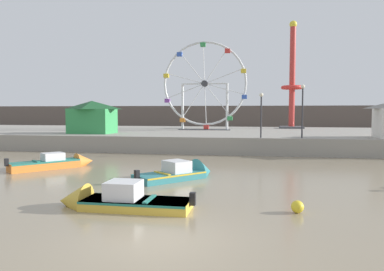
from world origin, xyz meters
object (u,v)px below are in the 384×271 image
at_px(carnival_booth_green_kiosk, 92,116).
at_px(promenade_lamp_near, 303,103).
at_px(drop_tower_red_tower, 292,85).
at_px(motorboat_mustard_yellow, 111,200).
at_px(mooring_buoy_orange, 297,207).
at_px(ferris_wheel_white_frame, 205,86).
at_px(promenade_lamp_far, 261,108).
at_px(motorboat_teal_painted, 185,173).
at_px(motorboat_orange_hull, 58,163).

distance_m(carnival_booth_green_kiosk, promenade_lamp_near, 19.22).
bearing_deg(drop_tower_red_tower, promenade_lamp_near, -92.38).
xyz_separation_m(motorboat_mustard_yellow, drop_tower_red_tower, (9.44, 34.05, 6.40)).
height_order(drop_tower_red_tower, mooring_buoy_orange, drop_tower_red_tower).
xyz_separation_m(ferris_wheel_white_frame, mooring_buoy_orange, (7.20, -27.95, -6.15)).
height_order(carnival_booth_green_kiosk, promenade_lamp_near, promenade_lamp_near).
relative_size(drop_tower_red_tower, promenade_lamp_near, 3.10).
distance_m(promenade_lamp_far, mooring_buoy_orange, 17.16).
bearing_deg(drop_tower_red_tower, motorboat_teal_painted, -106.03).
bearing_deg(promenade_lamp_near, drop_tower_red_tower, 87.62).
relative_size(motorboat_teal_painted, drop_tower_red_tower, 0.34).
bearing_deg(promenade_lamp_near, ferris_wheel_white_frame, 130.35).
bearing_deg(ferris_wheel_white_frame, promenade_lamp_far, -61.32).
height_order(motorboat_orange_hull, drop_tower_red_tower, drop_tower_red_tower).
distance_m(motorboat_orange_hull, promenade_lamp_far, 15.71).
bearing_deg(promenade_lamp_far, drop_tower_red_tower, 77.00).
xyz_separation_m(motorboat_teal_painted, promenade_lamp_far, (4.07, 10.87, 3.50)).
bearing_deg(drop_tower_red_tower, mooring_buoy_orange, -94.77).
xyz_separation_m(motorboat_orange_hull, promenade_lamp_far, (12.47, 8.91, 3.44)).
xyz_separation_m(motorboat_teal_painted, carnival_booth_green_kiosk, (-11.72, 13.92, 2.74)).
distance_m(motorboat_teal_painted, promenade_lamp_near, 13.81).
distance_m(carnival_booth_green_kiosk, mooring_buoy_orange, 26.17).
relative_size(motorboat_teal_painted, carnival_booth_green_kiosk, 0.96).
bearing_deg(motorboat_orange_hull, promenade_lamp_far, -14.66).
xyz_separation_m(motorboat_mustard_yellow, carnival_booth_green_kiosk, (-10.23, 20.30, 2.73)).
bearing_deg(carnival_booth_green_kiosk, motorboat_teal_painted, -46.37).
bearing_deg(promenade_lamp_far, motorboat_teal_painted, -110.53).
height_order(ferris_wheel_white_frame, drop_tower_red_tower, drop_tower_red_tower).
bearing_deg(motorboat_teal_painted, ferris_wheel_white_frame, 47.51).
bearing_deg(ferris_wheel_white_frame, motorboat_teal_painted, -84.69).
xyz_separation_m(drop_tower_red_tower, promenade_lamp_far, (-3.88, -16.80, -2.91)).
distance_m(motorboat_mustard_yellow, motorboat_teal_painted, 6.55).
xyz_separation_m(carnival_booth_green_kiosk, mooring_buoy_orange, (16.87, -19.81, -2.79)).
bearing_deg(motorboat_orange_hull, ferris_wheel_white_frame, 22.27).
bearing_deg(motorboat_mustard_yellow, promenade_lamp_near, -116.32).
xyz_separation_m(motorboat_teal_painted, mooring_buoy_orange, (5.15, -5.89, -0.05)).
distance_m(drop_tower_red_tower, promenade_lamp_near, 16.78).
distance_m(motorboat_orange_hull, promenade_lamp_near, 18.52).
distance_m(motorboat_mustard_yellow, promenade_lamp_near, 19.92).
bearing_deg(promenade_lamp_far, carnival_booth_green_kiosk, 169.06).
height_order(motorboat_teal_painted, promenade_lamp_near, promenade_lamp_near).
bearing_deg(motorboat_teal_painted, promenade_lamp_far, 21.67).
bearing_deg(motorboat_mustard_yellow, motorboat_orange_hull, -50.08).
bearing_deg(motorboat_teal_painted, mooring_buoy_orange, -96.65).
height_order(motorboat_mustard_yellow, drop_tower_red_tower, drop_tower_red_tower).
bearing_deg(carnival_booth_green_kiosk, mooring_buoy_orange, -46.06).
bearing_deg(mooring_buoy_orange, motorboat_orange_hull, 149.91).
relative_size(ferris_wheel_white_frame, promenade_lamp_far, 2.77).
xyz_separation_m(drop_tower_red_tower, carnival_booth_green_kiosk, (-19.67, -13.75, -3.66)).
distance_m(drop_tower_red_tower, promenade_lamp_far, 17.48).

